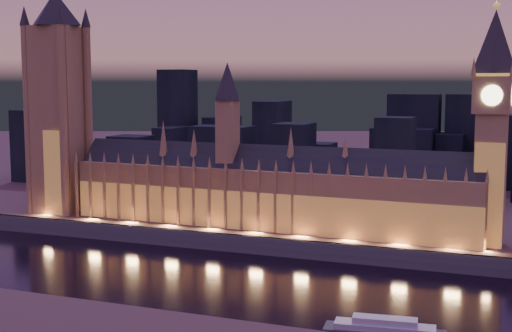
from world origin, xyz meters
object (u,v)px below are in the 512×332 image
at_px(river_boat, 385,327).
at_px(elizabeth_tower, 493,107).
at_px(palace_of_westminster, 265,189).
at_px(victoria_tower, 58,92).

bearing_deg(river_boat, elizabeth_tower, 76.63).
xyz_separation_m(palace_of_westminster, river_boat, (77.71, -99.17, -24.81)).
bearing_deg(palace_of_westminster, elizabeth_tower, 0.09).
relative_size(victoria_tower, river_boat, 3.34).
bearing_deg(victoria_tower, river_boat, -27.07).
distance_m(elizabeth_tower, river_boat, 120.91).
distance_m(palace_of_westminster, victoria_tower, 125.07).
height_order(palace_of_westminster, elizabeth_tower, elizabeth_tower).
xyz_separation_m(victoria_tower, river_boat, (194.39, -99.35, -69.83)).
xyz_separation_m(palace_of_westminster, victoria_tower, (-116.68, 0.17, 45.02)).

